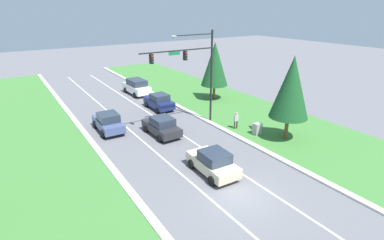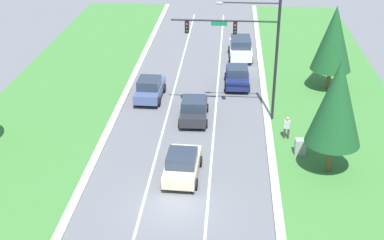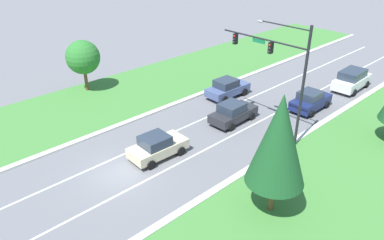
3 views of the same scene
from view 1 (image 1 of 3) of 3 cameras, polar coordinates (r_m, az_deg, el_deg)
ground_plane at (r=19.40m, az=9.16°, el=-13.94°), size 160.00×160.00×0.00m
curb_strip_right at (r=23.05m, az=19.87°, el=-8.78°), size 0.50×90.00×0.15m
curb_strip_left at (r=16.79m, az=-6.37°, el=-19.82°), size 0.50×90.00×0.15m
grass_verge_right at (r=27.11m, az=26.77°, el=-5.38°), size 10.00×90.00×0.08m
lane_stripe_inner_left at (r=18.43m, az=4.80°, el=-15.80°), size 0.14×81.00×0.01m
lane_stripe_inner_right at (r=20.47m, az=13.02°, el=-12.19°), size 0.14×81.00×0.01m
traffic_signal_mast at (r=27.92m, az=0.42°, el=10.35°), size 7.47×0.41×9.00m
navy_sedan at (r=34.21m, az=-6.29°, el=3.51°), size 2.15×4.28×1.79m
champagne_sedan at (r=20.99m, az=4.03°, el=-8.06°), size 2.24×4.29×1.73m
slate_blue_sedan at (r=28.93m, az=-15.67°, el=-0.38°), size 2.17×4.51×1.80m
white_suv at (r=40.57m, az=-10.49°, el=6.28°), size 2.36×4.93×2.02m
charcoal_sedan at (r=27.17m, az=-5.79°, el=-1.18°), size 2.18×4.39×1.73m
utility_cabinet at (r=27.74m, az=12.28°, el=-1.73°), size 0.70×0.60×1.13m
pedestrian at (r=28.56m, az=8.38°, el=-0.00°), size 0.41×0.28×1.69m
fire_hydrant at (r=29.23m, az=12.13°, el=-1.01°), size 0.34×0.20×0.70m
conifer_near_right_tree at (r=36.99m, az=4.35°, el=10.59°), size 3.28×3.28×7.09m
conifer_far_right_tree at (r=26.31m, az=18.39°, el=5.91°), size 3.28×3.28×7.33m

